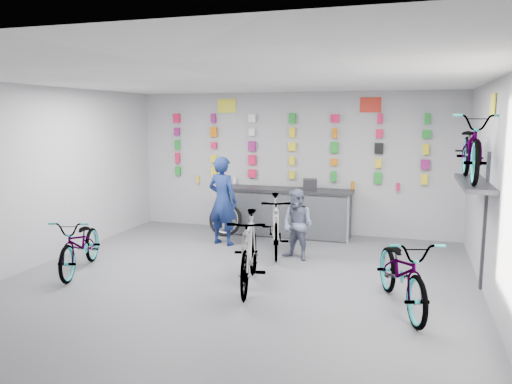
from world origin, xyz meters
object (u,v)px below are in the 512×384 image
(customer, at_px, (298,225))
(bike_center, at_px, (249,251))
(counter, at_px, (287,213))
(bike_right, at_px, (402,271))
(clerk, at_px, (223,201))
(bike_left, at_px, (81,244))
(bike_service, at_px, (275,225))

(customer, bearing_deg, bike_center, -80.88)
(counter, height_order, customer, customer)
(bike_right, xyz_separation_m, clerk, (-3.43, 2.41, 0.37))
(bike_right, xyz_separation_m, customer, (-1.80, 1.80, 0.12))
(customer, bearing_deg, bike_left, -130.39)
(counter, relative_size, customer, 2.17)
(counter, relative_size, clerk, 1.56)
(clerk, relative_size, customer, 1.39)
(bike_center, height_order, clerk, clerk)
(bike_center, bearing_deg, bike_service, 81.65)
(bike_service, distance_m, clerk, 1.26)
(bike_center, xyz_separation_m, bike_service, (-0.11, 1.89, -0.02))
(bike_center, bearing_deg, bike_left, 169.84)
(counter, xyz_separation_m, bike_left, (-2.59, -3.38, -0.03))
(bike_right, bearing_deg, clerk, 126.52)
(clerk, bearing_deg, customer, 173.18)
(bike_center, distance_m, clerk, 2.61)
(bike_right, relative_size, bike_service, 1.06)
(bike_left, xyz_separation_m, bike_right, (4.98, -0.08, 0.04))
(bike_center, height_order, bike_right, bike_center)
(bike_service, bearing_deg, customer, -44.22)
(bike_center, height_order, customer, customer)
(bike_right, distance_m, clerk, 4.21)
(bike_left, xyz_separation_m, bike_center, (2.83, 0.08, 0.10))
(bike_left, distance_m, bike_service, 3.36)
(bike_left, relative_size, customer, 1.39)
(clerk, bearing_deg, counter, -120.92)
(bike_right, height_order, bike_service, bike_service)
(counter, relative_size, bike_left, 1.56)
(counter, xyz_separation_m, bike_center, (0.24, -3.30, 0.07))
(counter, xyz_separation_m, customer, (0.59, -1.66, 0.14))
(bike_right, distance_m, bike_service, 3.05)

